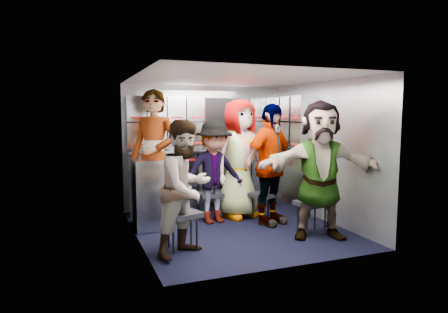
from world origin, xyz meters
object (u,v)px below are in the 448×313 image
object	(u,v)px
attendant_arc_a	(186,188)
attendant_arc_c	(239,159)
jump_seat_near_left	(182,216)
attendant_arc_b	(214,172)
jump_seat_center	(235,187)
attendant_arc_e	(320,170)
jump_seat_near_right	(312,205)
attendant_standing	(154,158)
jump_seat_mid_right	(264,196)
attendant_arc_d	(270,164)
jump_seat_mid_left	(210,196)

from	to	relation	value
attendant_arc_a	attendant_arc_c	xyz separation A→B (m)	(1.23, 1.34, 0.14)
jump_seat_near_left	attendant_arc_b	xyz separation A→B (m)	(0.75, 0.99, 0.35)
jump_seat_center	attendant_arc_a	bearing A→B (deg)	-129.09
attendant_arc_e	attendant_arc_a	bearing A→B (deg)	-160.02
attendant_arc_a	attendant_arc_b	xyz separation A→B (m)	(0.75, 1.17, -0.02)
jump_seat_near_right	attendant_standing	xyz separation A→B (m)	(-1.89, 1.19, 0.59)
jump_seat_near_left	attendant_standing	xyz separation A→B (m)	(-0.09, 1.17, 0.58)
jump_seat_center	attendant_standing	xyz separation A→B (m)	(-1.33, -0.16, 0.55)
jump_seat_mid_right	attendant_arc_c	world-z (taller)	attendant_arc_c
attendant_arc_e	jump_seat_mid_right	bearing A→B (deg)	127.64
jump_seat_mid_right	attendant_arc_d	size ratio (longest dim) A/B	0.26
jump_seat_center	jump_seat_near_right	world-z (taller)	jump_seat_center
jump_seat_mid_left	jump_seat_near_right	size ratio (longest dim) A/B	0.94
attendant_arc_d	attendant_arc_c	bearing A→B (deg)	92.34
jump_seat_mid_right	attendant_standing	size ratio (longest dim) A/B	0.23
jump_seat_mid_left	attendant_standing	size ratio (longest dim) A/B	0.21
jump_seat_mid_left	attendant_arc_c	bearing A→B (deg)	-1.03
jump_seat_near_right	attendant_arc_a	xyz separation A→B (m)	(-1.80, -0.17, 0.39)
attendant_arc_a	jump_seat_mid_left	bearing A→B (deg)	29.32
jump_seat_center	jump_seat_near_right	xyz separation A→B (m)	(0.56, -1.35, -0.04)
jump_seat_near_left	attendant_standing	distance (m)	1.31
jump_seat_near_right	attendant_arc_c	world-z (taller)	attendant_arc_c
jump_seat_near_left	attendant_arc_a	bearing A→B (deg)	-90.00
jump_seat_near_right	attendant_standing	bearing A→B (deg)	147.90
jump_seat_center	attendant_arc_b	bearing A→B (deg)	-143.92
jump_seat_mid_right	attendant_arc_a	xyz separation A→B (m)	(-1.49, -0.98, 0.40)
jump_seat_near_right	attendant_arc_c	xyz separation A→B (m)	(-0.56, 1.17, 0.53)
jump_seat_mid_left	attendant_arc_c	world-z (taller)	attendant_arc_c
jump_seat_mid_right	attendant_arc_b	distance (m)	0.85
attendant_arc_e	jump_seat_center	bearing A→B (deg)	130.58
jump_seat_mid_left	attendant_arc_b	size ratio (longest dim) A/B	0.28
attendant_arc_a	attendant_arc_c	size ratio (longest dim) A/B	0.85
jump_seat_near_left	attendant_arc_e	distance (m)	1.87
jump_seat_near_right	attendant_arc_e	xyz separation A→B (m)	(0.00, -0.18, 0.51)
jump_seat_mid_right	jump_seat_near_right	size ratio (longest dim) A/B	1.04
jump_seat_near_right	attendant_arc_d	bearing A→B (deg)	116.06
jump_seat_mid_left	jump_seat_near_right	world-z (taller)	jump_seat_near_right
jump_seat_near_right	attendant_arc_c	size ratio (longest dim) A/B	0.24
attendant_standing	attendant_arc_d	world-z (taller)	attendant_standing
attendant_arc_c	attendant_arc_e	size ratio (longest dim) A/B	1.02
jump_seat_mid_left	jump_seat_mid_right	world-z (taller)	jump_seat_mid_right
jump_seat_near_left	jump_seat_mid_right	size ratio (longest dim) A/B	1.04
jump_seat_mid_left	jump_seat_mid_right	distance (m)	0.82
jump_seat_mid_left	attendant_arc_a	size ratio (longest dim) A/B	0.27
jump_seat_near_left	jump_seat_mid_left	xyz separation A→B (m)	(0.75, 1.17, -0.03)
attendant_arc_b	jump_seat_center	bearing A→B (deg)	29.01
jump_seat_near_right	attendant_arc_b	size ratio (longest dim) A/B	0.29
attendant_standing	attendant_arc_a	size ratio (longest dim) A/B	1.27
attendant_arc_b	attendant_arc_a	bearing A→B (deg)	-129.86
attendant_arc_d	jump_seat_mid_right	bearing A→B (deg)	66.94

